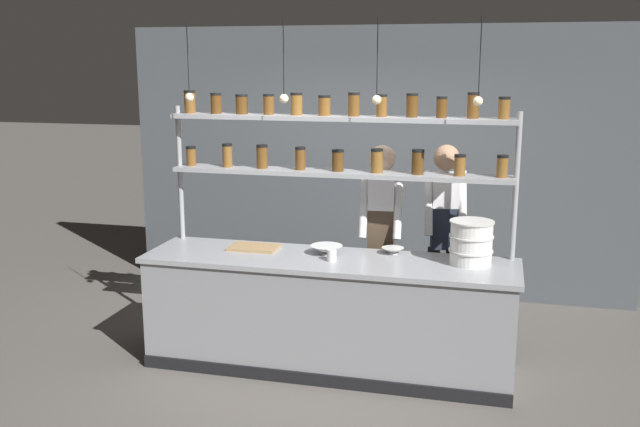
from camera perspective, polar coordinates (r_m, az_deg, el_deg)
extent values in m
plane|color=#5B5651|center=(5.97, 0.68, -12.14)|extent=(40.00, 40.00, 0.00)
cube|color=#4C5156|center=(7.57, 4.43, 4.14)|extent=(5.37, 0.12, 2.81)
cube|color=gray|center=(5.80, 0.69, -8.18)|extent=(2.91, 0.72, 0.88)
cube|color=#999BA0|center=(5.66, 0.70, -3.80)|extent=(2.97, 0.76, 0.04)
cube|color=black|center=(5.62, -0.21, -13.16)|extent=(2.91, 0.03, 0.10)
cylinder|color=#999BA0|center=(6.38, -10.96, -0.90)|extent=(0.04, 0.04, 2.08)
cylinder|color=#999BA0|center=(5.80, 15.15, -2.41)|extent=(0.04, 0.04, 2.08)
cube|color=#999BA0|center=(5.83, 1.48, 3.23)|extent=(2.81, 0.28, 0.04)
cylinder|color=brown|center=(6.23, -10.27, 4.46)|extent=(0.08, 0.08, 0.15)
cylinder|color=black|center=(6.22, -10.30, 5.21)|extent=(0.09, 0.09, 0.02)
cylinder|color=brown|center=(6.10, -7.42, 4.54)|extent=(0.08, 0.08, 0.18)
cylinder|color=black|center=(6.09, -7.44, 5.46)|extent=(0.09, 0.09, 0.02)
cylinder|color=brown|center=(5.99, -4.65, 4.47)|extent=(0.09, 0.09, 0.18)
cylinder|color=black|center=(5.98, -4.67, 5.40)|extent=(0.09, 0.09, 0.02)
cylinder|color=brown|center=(5.90, -1.58, 4.33)|extent=(0.08, 0.08, 0.17)
cylinder|color=black|center=(5.88, -1.59, 5.25)|extent=(0.09, 0.09, 0.02)
cylinder|color=#513314|center=(5.82, 1.43, 4.17)|extent=(0.10, 0.10, 0.16)
cylinder|color=black|center=(5.81, 1.44, 5.04)|extent=(0.10, 0.10, 0.02)
cylinder|color=brown|center=(5.76, 4.57, 4.13)|extent=(0.10, 0.10, 0.17)
cylinder|color=black|center=(5.74, 4.58, 5.08)|extent=(0.10, 0.10, 0.02)
cylinder|color=#513314|center=(5.71, 7.83, 4.02)|extent=(0.10, 0.10, 0.18)
cylinder|color=black|center=(5.70, 7.86, 5.00)|extent=(0.10, 0.10, 0.02)
cylinder|color=brown|center=(5.69, 11.12, 3.72)|extent=(0.09, 0.09, 0.15)
cylinder|color=black|center=(5.68, 11.15, 4.56)|extent=(0.09, 0.09, 0.02)
cylinder|color=brown|center=(5.68, 14.37, 3.58)|extent=(0.09, 0.09, 0.15)
cylinder|color=black|center=(5.67, 14.42, 4.45)|extent=(0.09, 0.09, 0.02)
cube|color=#999BA0|center=(5.78, 1.50, 7.63)|extent=(2.81, 0.28, 0.04)
cylinder|color=brown|center=(6.19, -10.37, 8.69)|extent=(0.09, 0.09, 0.17)
cylinder|color=black|center=(6.18, -10.40, 9.57)|extent=(0.10, 0.10, 0.02)
cylinder|color=#513314|center=(6.09, -8.31, 8.63)|extent=(0.09, 0.09, 0.15)
cylinder|color=black|center=(6.09, -8.33, 9.43)|extent=(0.09, 0.09, 0.02)
cylinder|color=#513314|center=(6.01, -6.28, 8.60)|extent=(0.10, 0.10, 0.14)
cylinder|color=black|center=(6.00, -6.30, 9.38)|extent=(0.10, 0.10, 0.02)
cylinder|color=brown|center=(5.93, -4.13, 8.62)|extent=(0.09, 0.09, 0.15)
cylinder|color=black|center=(5.93, -4.14, 9.44)|extent=(0.09, 0.09, 0.02)
cylinder|color=brown|center=(5.86, -1.90, 8.66)|extent=(0.10, 0.10, 0.16)
cylinder|color=black|center=(5.86, -1.90, 9.55)|extent=(0.10, 0.10, 0.02)
cylinder|color=brown|center=(5.80, 0.35, 8.54)|extent=(0.10, 0.10, 0.14)
cylinder|color=black|center=(5.80, 0.35, 9.35)|extent=(0.10, 0.10, 0.02)
cylinder|color=brown|center=(5.75, 2.72, 8.62)|extent=(0.09, 0.09, 0.17)
cylinder|color=black|center=(5.74, 2.73, 9.56)|extent=(0.09, 0.09, 0.02)
cylinder|color=brown|center=(5.71, 4.96, 8.51)|extent=(0.09, 0.09, 0.16)
cylinder|color=black|center=(5.70, 4.98, 9.39)|extent=(0.09, 0.09, 0.02)
cylinder|color=#513314|center=(5.67, 7.37, 8.48)|extent=(0.09, 0.09, 0.17)
cylinder|color=black|center=(5.67, 7.40, 9.43)|extent=(0.09, 0.09, 0.02)
cylinder|color=#513314|center=(5.65, 9.70, 8.29)|extent=(0.08, 0.08, 0.15)
cylinder|color=black|center=(5.65, 9.73, 9.13)|extent=(0.08, 0.08, 0.02)
cylinder|color=brown|center=(5.64, 12.14, 8.35)|extent=(0.09, 0.09, 0.18)
cylinder|color=black|center=(5.63, 12.19, 9.37)|extent=(0.09, 0.09, 0.02)
cylinder|color=brown|center=(5.63, 14.51, 8.08)|extent=(0.09, 0.09, 0.15)
cylinder|color=black|center=(5.63, 14.55, 8.94)|extent=(0.09, 0.09, 0.02)
cylinder|color=black|center=(6.30, 4.08, -6.69)|extent=(0.11, 0.11, 0.85)
cylinder|color=black|center=(6.29, 5.54, -6.75)|extent=(0.11, 0.11, 0.85)
cube|color=#473828|center=(6.12, 4.91, -1.32)|extent=(0.23, 0.19, 0.37)
cube|color=white|center=(6.05, 4.96, 1.76)|extent=(0.23, 0.20, 0.30)
sphere|color=beige|center=(6.01, 5.01, 4.41)|extent=(0.22, 0.22, 0.22)
cylinder|color=white|center=(6.03, 3.52, 0.74)|extent=(0.09, 0.26, 0.56)
cylinder|color=white|center=(6.01, 6.28, 0.64)|extent=(0.09, 0.26, 0.56)
cylinder|color=black|center=(6.47, 8.98, -6.33)|extent=(0.11, 0.11, 0.85)
cylinder|color=black|center=(6.48, 10.40, -6.33)|extent=(0.11, 0.11, 0.85)
cube|color=#232838|center=(6.31, 9.89, -1.11)|extent=(0.25, 0.21, 0.37)
cube|color=white|center=(6.25, 10.00, 1.87)|extent=(0.25, 0.22, 0.30)
sphere|color=#A37A5B|center=(6.20, 10.09, 4.42)|extent=(0.22, 0.22, 0.22)
cylinder|color=white|center=(6.19, 8.68, 0.85)|extent=(0.11, 0.27, 0.55)
cylinder|color=white|center=(6.22, 11.35, 0.81)|extent=(0.11, 0.27, 0.55)
cylinder|color=white|center=(5.60, 11.95, -3.47)|extent=(0.32, 0.32, 0.10)
cylinder|color=silver|center=(5.59, 11.97, -2.91)|extent=(0.34, 0.34, 0.01)
cylinder|color=white|center=(5.58, 12.00, -2.35)|extent=(0.32, 0.32, 0.10)
cylinder|color=silver|center=(5.56, 12.02, -1.78)|extent=(0.34, 0.34, 0.01)
cylinder|color=white|center=(5.55, 12.05, -1.21)|extent=(0.32, 0.32, 0.10)
cylinder|color=silver|center=(5.54, 12.07, -0.64)|extent=(0.34, 0.34, 0.01)
cube|color=#A88456|center=(5.96, -5.31, -2.72)|extent=(0.40, 0.26, 0.02)
cylinder|color=silver|center=(5.82, 5.84, -3.16)|extent=(0.08, 0.08, 0.01)
cone|color=silver|center=(5.81, 5.84, -2.98)|extent=(0.18, 0.18, 0.05)
cylinder|color=white|center=(5.77, 0.52, -3.21)|extent=(0.12, 0.12, 0.01)
cone|color=white|center=(5.77, 0.52, -2.92)|extent=(0.26, 0.26, 0.07)
cylinder|color=silver|center=(5.57, 0.94, -3.37)|extent=(0.08, 0.08, 0.09)
cylinder|color=black|center=(5.81, -10.52, 12.05)|extent=(0.01, 0.01, 0.59)
sphere|color=#F9E5B2|center=(5.82, -10.41, 9.12)|extent=(0.07, 0.07, 0.07)
cylinder|color=black|center=(5.54, -2.93, 12.24)|extent=(0.01, 0.01, 0.59)
sphere|color=#F9E5B2|center=(5.54, -2.90, 9.16)|extent=(0.07, 0.07, 0.07)
cylinder|color=black|center=(5.37, 4.61, 12.22)|extent=(0.01, 0.01, 0.59)
sphere|color=#F9E5B2|center=(5.38, 4.56, 9.05)|extent=(0.07, 0.07, 0.07)
cylinder|color=black|center=(5.29, 12.69, 11.97)|extent=(0.01, 0.01, 0.59)
sphere|color=#F9E5B2|center=(5.30, 12.54, 8.76)|extent=(0.07, 0.07, 0.07)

